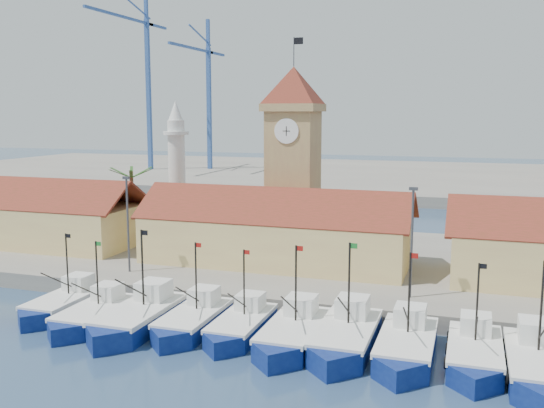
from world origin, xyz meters
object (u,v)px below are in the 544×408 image
(clock_tower, at_px, (293,154))
(boat_0, at_px, (63,305))
(minaret, at_px, (177,169))
(boat_5, at_px, (292,336))

(clock_tower, bearing_deg, boat_0, -120.10)
(boat_0, height_order, minaret, minaret)
(boat_5, height_order, minaret, minaret)
(boat_0, xyz_separation_m, minaret, (-1.92, 24.57, 9.01))
(clock_tower, bearing_deg, minaret, 172.39)
(boat_0, bearing_deg, clock_tower, 59.90)
(clock_tower, xyz_separation_m, minaret, (-15.00, 2.00, -2.23))
(boat_0, relative_size, minaret, 0.56)
(minaret, bearing_deg, clock_tower, -7.61)
(boat_0, bearing_deg, minaret, 94.46)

